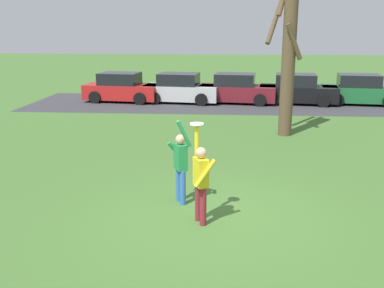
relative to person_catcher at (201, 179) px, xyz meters
The scene contains 11 objects.
ground_plane 1.07m from the person_catcher, 55.23° to the left, with size 120.00×120.00×0.00m, color #426B2D.
person_catcher is the anchor object (origin of this frame).
person_defender 1.20m from the person_catcher, 115.98° to the left, with size 0.60×0.65×2.04m.
frisbee_disc 1.13m from the person_catcher, 115.98° to the left, with size 0.29×0.29×0.02m, color white.
parked_car_red 16.40m from the person_catcher, 108.60° to the left, with size 4.29×2.41×1.59m.
parked_car_silver 15.57m from the person_catcher, 97.16° to the left, with size 4.29×2.41×1.59m.
parked_car_maroon 15.57m from the person_catcher, 85.88° to the left, with size 4.29×2.41×1.59m.
parked_car_black 16.12m from the person_catcher, 74.25° to the left, with size 4.29×2.41×1.59m.
parked_car_green 17.41m from the person_catcher, 63.72° to the left, with size 4.29×2.41×1.59m.
parking_strip 15.28m from the person_catcher, 86.00° to the left, with size 22.16×6.40×0.01m, color #38383D.
bare_tree_tall 8.82m from the person_catcher, 71.29° to the left, with size 1.43×1.43×5.80m.
Camera 1 is at (0.22, -8.99, 4.01)m, focal length 41.46 mm.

